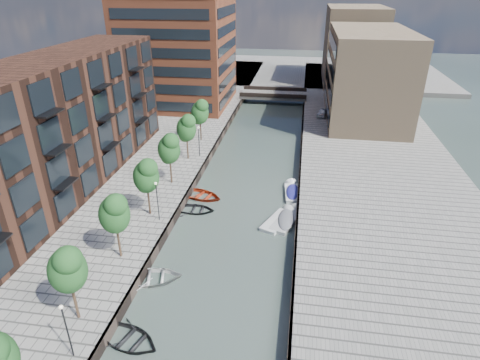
% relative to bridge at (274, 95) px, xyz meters
% --- Properties ---
extents(water, '(300.00, 300.00, 0.00)m').
position_rel_bridge_xyz_m(water, '(0.00, -32.00, -1.39)').
color(water, '#38473F').
rests_on(water, ground).
extents(quay_left, '(60.00, 140.00, 1.00)m').
position_rel_bridge_xyz_m(quay_left, '(-36.00, -32.00, -0.89)').
color(quay_left, gray).
rests_on(quay_left, ground).
extents(quay_right, '(20.00, 140.00, 1.00)m').
position_rel_bridge_xyz_m(quay_right, '(16.00, -32.00, -0.89)').
color(quay_right, gray).
rests_on(quay_right, ground).
extents(quay_wall_left, '(0.25, 140.00, 1.00)m').
position_rel_bridge_xyz_m(quay_wall_left, '(-6.10, -32.00, -0.89)').
color(quay_wall_left, '#332823').
rests_on(quay_wall_left, ground).
extents(quay_wall_right, '(0.25, 140.00, 1.00)m').
position_rel_bridge_xyz_m(quay_wall_right, '(6.10, -32.00, -0.89)').
color(quay_wall_right, '#332823').
rests_on(quay_wall_right, ground).
extents(far_closure, '(80.00, 40.00, 1.00)m').
position_rel_bridge_xyz_m(far_closure, '(0.00, 28.00, -0.89)').
color(far_closure, gray).
rests_on(far_closure, ground).
extents(apartment_block, '(8.00, 38.00, 14.00)m').
position_rel_bridge_xyz_m(apartment_block, '(-20.00, -42.00, 6.61)').
color(apartment_block, '#311A13').
rests_on(apartment_block, quay_left).
extents(tower, '(18.00, 18.00, 30.00)m').
position_rel_bridge_xyz_m(tower, '(-17.00, -7.00, 14.61)').
color(tower, brown).
rests_on(tower, quay_left).
extents(tan_block_near, '(12.00, 25.00, 14.00)m').
position_rel_bridge_xyz_m(tan_block_near, '(16.00, -10.00, 6.61)').
color(tan_block_near, '#927759').
rests_on(tan_block_near, quay_right).
extents(tan_block_far, '(12.00, 20.00, 16.00)m').
position_rel_bridge_xyz_m(tan_block_far, '(16.00, 16.00, 7.61)').
color(tan_block_far, '#927759').
rests_on(tan_block_far, quay_right).
extents(bridge, '(13.00, 6.00, 1.30)m').
position_rel_bridge_xyz_m(bridge, '(0.00, 0.00, 0.00)').
color(bridge, gray).
rests_on(bridge, ground).
extents(tree_1, '(2.50, 2.50, 5.95)m').
position_rel_bridge_xyz_m(tree_1, '(-8.50, -61.00, 3.92)').
color(tree_1, '#382619').
rests_on(tree_1, quay_left).
extents(tree_2, '(2.50, 2.50, 5.95)m').
position_rel_bridge_xyz_m(tree_2, '(-8.50, -54.00, 3.92)').
color(tree_2, '#382619').
rests_on(tree_2, quay_left).
extents(tree_3, '(2.50, 2.50, 5.95)m').
position_rel_bridge_xyz_m(tree_3, '(-8.50, -47.00, 3.92)').
color(tree_3, '#382619').
rests_on(tree_3, quay_left).
extents(tree_4, '(2.50, 2.50, 5.95)m').
position_rel_bridge_xyz_m(tree_4, '(-8.50, -40.00, 3.92)').
color(tree_4, '#382619').
rests_on(tree_4, quay_left).
extents(tree_5, '(2.50, 2.50, 5.95)m').
position_rel_bridge_xyz_m(tree_5, '(-8.50, -33.00, 3.92)').
color(tree_5, '#382619').
rests_on(tree_5, quay_left).
extents(tree_6, '(2.50, 2.50, 5.95)m').
position_rel_bridge_xyz_m(tree_6, '(-8.50, -26.00, 3.92)').
color(tree_6, '#382619').
rests_on(tree_6, quay_left).
extents(lamp_0, '(0.24, 0.24, 4.12)m').
position_rel_bridge_xyz_m(lamp_0, '(-7.20, -64.00, 2.12)').
color(lamp_0, black).
rests_on(lamp_0, quay_left).
extents(lamp_1, '(0.24, 0.24, 4.12)m').
position_rel_bridge_xyz_m(lamp_1, '(-7.20, -48.00, 2.12)').
color(lamp_1, black).
rests_on(lamp_1, quay_left).
extents(lamp_2, '(0.24, 0.24, 4.12)m').
position_rel_bridge_xyz_m(lamp_2, '(-7.20, -32.00, 2.12)').
color(lamp_2, black).
rests_on(lamp_2, quay_left).
extents(sloop_1, '(5.44, 4.60, 0.96)m').
position_rel_bridge_xyz_m(sloop_1, '(-4.68, -61.66, -1.39)').
color(sloop_1, black).
rests_on(sloop_1, ground).
extents(sloop_2, '(5.73, 4.82, 1.02)m').
position_rel_bridge_xyz_m(sloop_2, '(-4.71, -41.21, -1.39)').
color(sloop_2, '#A42B11').
rests_on(sloop_2, ground).
extents(sloop_3, '(5.68, 4.69, 1.02)m').
position_rel_bridge_xyz_m(sloop_3, '(-5.27, -55.46, -1.39)').
color(sloop_3, silver).
rests_on(sloop_3, ground).
extents(sloop_4, '(4.22, 3.02, 0.87)m').
position_rel_bridge_xyz_m(sloop_4, '(-4.62, -44.27, -1.39)').
color(sloop_4, black).
rests_on(sloop_4, ground).
extents(motorboat_2, '(3.43, 5.13, 1.62)m').
position_rel_bridge_xyz_m(motorboat_2, '(4.40, -44.66, -1.30)').
color(motorboat_2, silver).
rests_on(motorboat_2, ground).
extents(motorboat_3, '(2.04, 4.80, 1.55)m').
position_rel_bridge_xyz_m(motorboat_3, '(5.36, -38.59, -1.20)').
color(motorboat_3, white).
rests_on(motorboat_3, ground).
extents(motorboat_4, '(3.30, 5.31, 1.67)m').
position_rel_bridge_xyz_m(motorboat_4, '(5.15, -44.65, -1.19)').
color(motorboat_4, '#BABAB8').
rests_on(motorboat_4, ground).
extents(car, '(2.25, 3.87, 1.24)m').
position_rel_bridge_xyz_m(car, '(9.33, -11.55, 0.23)').
color(car, silver).
rests_on(car, quay_right).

